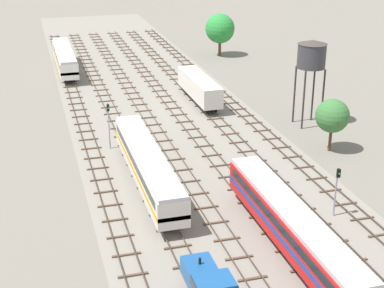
% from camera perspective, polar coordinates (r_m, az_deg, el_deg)
% --- Properties ---
extents(ground_plane, '(480.00, 480.00, 0.00)m').
position_cam_1_polar(ground_plane, '(78.05, -2.40, 2.10)').
color(ground_plane, slate).
extents(ballast_bed, '(25.94, 176.00, 0.01)m').
position_cam_1_polar(ballast_bed, '(78.05, -2.40, 2.11)').
color(ballast_bed, gray).
rests_on(ballast_bed, ground).
extents(track_far_left, '(2.40, 126.00, 0.29)m').
position_cam_1_polar(track_far_left, '(77.30, -10.50, 1.65)').
color(track_far_left, '#47382D').
rests_on(track_far_left, ground).
extents(track_left, '(2.40, 126.00, 0.29)m').
position_cam_1_polar(track_left, '(77.76, -7.29, 1.97)').
color(track_left, '#47382D').
rests_on(track_left, ground).
extents(track_centre_left, '(2.40, 126.00, 0.29)m').
position_cam_1_polar(track_centre_left, '(78.48, -4.13, 2.28)').
color(track_centre_left, '#47382D').
rests_on(track_centre_left, ground).
extents(track_centre, '(2.40, 126.00, 0.29)m').
position_cam_1_polar(track_centre, '(79.42, -1.03, 2.58)').
color(track_centre, '#47382D').
rests_on(track_centre, ground).
extents(track_centre_right, '(2.40, 126.00, 0.29)m').
position_cam_1_polar(track_centre_right, '(80.60, 1.98, 2.86)').
color(track_centre_right, '#47382D').
rests_on(track_centre_right, ground).
extents(track_right, '(2.40, 126.00, 0.29)m').
position_cam_1_polar(track_right, '(81.99, 4.91, 3.13)').
color(track_right, '#47382D').
rests_on(track_right, ground).
extents(passenger_coach_centre_near, '(2.96, 22.00, 3.80)m').
position_cam_1_polar(passenger_coach_centre_near, '(48.55, 9.74, -7.81)').
color(passenger_coach_centre_near, red).
rests_on(passenger_coach_centre_near, ground).
extents(passenger_coach_left_mid, '(2.96, 22.00, 3.80)m').
position_cam_1_polar(passenger_coach_left_mid, '(59.03, -4.39, -1.95)').
color(passenger_coach_left_mid, beige).
rests_on(passenger_coach_left_mid, ground).
extents(freight_boxcar_centre_right_midfar, '(2.87, 14.00, 3.60)m').
position_cam_1_polar(freight_boxcar_centre_right_midfar, '(85.59, 0.72, 5.65)').
color(freight_boxcar_centre_right_midfar, beige).
rests_on(freight_boxcar_centre_right_midfar, ground).
extents(diesel_railcar_far_left_far, '(2.96, 20.50, 3.80)m').
position_cam_1_polar(diesel_railcar_far_left_far, '(105.02, -12.37, 8.30)').
color(diesel_railcar_far_left_far, white).
rests_on(diesel_railcar_far_left_far, ground).
extents(water_tower, '(3.80, 3.80, 11.29)m').
position_cam_1_polar(water_tower, '(76.28, 11.64, 8.50)').
color(water_tower, '#2D2826').
rests_on(water_tower, ground).
extents(signal_post_nearest, '(0.28, 0.47, 5.66)m').
position_cam_1_polar(signal_post_nearest, '(68.91, -8.17, 2.32)').
color(signal_post_nearest, gray).
rests_on(signal_post_nearest, ground).
extents(signal_post_near, '(0.28, 0.47, 4.93)m').
position_cam_1_polar(signal_post_near, '(54.73, 13.99, -3.95)').
color(signal_post_near, gray).
rests_on(signal_post_near, ground).
extents(lineside_tree_0, '(5.65, 5.65, 8.15)m').
position_cam_1_polar(lineside_tree_0, '(114.17, 2.76, 11.23)').
color(lineside_tree_0, '#4C331E').
rests_on(lineside_tree_0, ground).
extents(lineside_tree_1, '(3.96, 3.96, 6.35)m').
position_cam_1_polar(lineside_tree_1, '(69.23, 13.59, 2.69)').
color(lineside_tree_1, '#4C331E').
rests_on(lineside_tree_1, ground).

